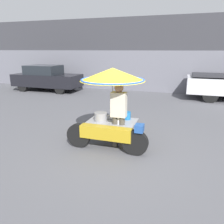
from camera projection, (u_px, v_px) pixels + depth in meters
ground_plane at (119, 148)px, 5.67m from camera, size 36.00×36.00×0.00m
shopfront_building at (160, 55)px, 13.42m from camera, size 28.00×2.06×4.28m
vendor_motorcycle_cart at (112, 89)px, 5.55m from camera, size 2.12×1.67×2.02m
vendor_person at (119, 112)px, 5.48m from camera, size 0.38×0.22×1.68m
parked_car at (46, 78)px, 13.32m from camera, size 4.10×1.66×1.54m
potted_plant at (21, 78)px, 15.14m from camera, size 0.69×0.69×0.89m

